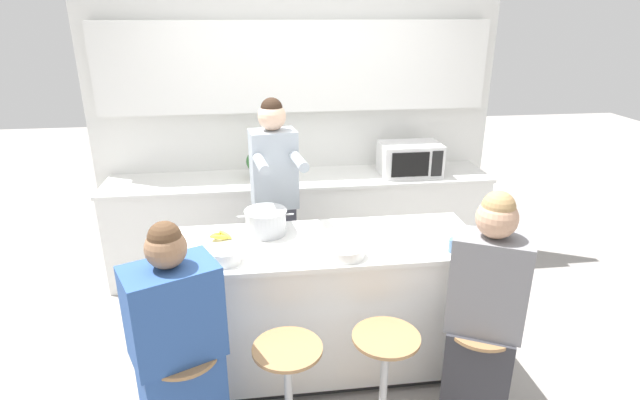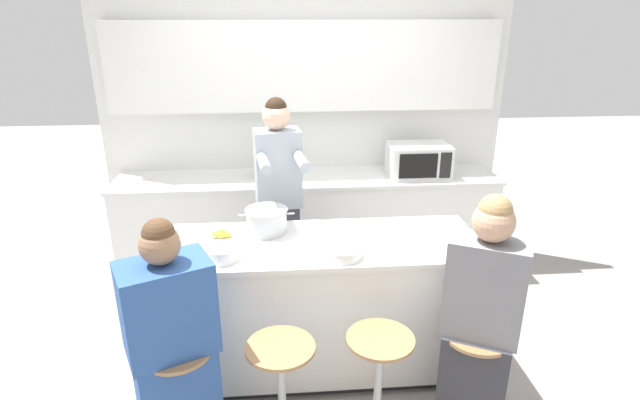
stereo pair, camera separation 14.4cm
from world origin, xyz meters
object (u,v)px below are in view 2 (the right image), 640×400
Objects in this scene: kitchen_island at (321,305)px; bar_stool_leftmost at (182,396)px; person_seated_near at (479,331)px; potted_plant at (265,162)px; bar_stool_center_left at (282,393)px; microwave at (418,160)px; banana_bunch at (221,234)px; bar_stool_rightmost at (472,379)px; fruit_bowl at (223,254)px; cooking_pot at (267,221)px; person_wrapped_blanket at (173,350)px; coffee_cup_near at (455,249)px; person_cooking at (279,212)px; juice_carton at (171,248)px; bar_stool_center_right at (378,384)px.

kitchen_island reaches higher than bar_stool_leftmost.
potted_plant is at bearing 147.25° from person_seated_near.
microwave is at bearing 58.23° from bar_stool_center_left.
person_seated_near is at bearing -27.61° from banana_bunch.
fruit_bowl is (-1.37, 0.43, 0.62)m from bar_stool_rightmost.
bar_stool_rightmost is at bearing -38.24° from kitchen_island.
cooking_pot is 1.97× the size of fruit_bowl.
kitchen_island reaches higher than bar_stool_rightmost.
banana_bunch is (-1.42, 0.74, 0.28)m from person_seated_near.
potted_plant is at bearing 53.34° from person_wrapped_blanket.
person_seated_near is 0.49m from coffee_cup_near.
banana_bunch is 2.02m from microwave.
bar_stool_rightmost is 1.84× the size of cooking_pot.
cooking_pot is at bearing 34.71° from person_wrapped_blanket.
kitchen_island is 1.76m from microwave.
person_wrapped_blanket is at bearing -102.35° from potted_plant.
person_cooking is at bearing -150.43° from microwave.
cooking_pot is 1.82× the size of juice_carton.
person_seated_near is (1.61, 0.00, 0.02)m from person_wrapped_blanket.
coffee_cup_near is at bearing -10.71° from person_wrapped_blanket.
juice_carton is at bearing -166.78° from kitchen_island.
bar_stool_center_right is 1.30m from banana_bunch.
bar_stool_center_right is at bearing 179.50° from bar_stool_rightmost.
coffee_cup_near is 0.44× the size of potted_plant.
banana_bunch is (-0.36, 0.77, 0.60)m from bar_stool_center_left.
coffee_cup_near is at bearing 93.60° from bar_stool_rightmost.
microwave reaches higher than cooking_pot.
bar_stool_center_left is 1.11m from person_seated_near.
kitchen_island is 12.48× the size of banana_bunch.
bar_stool_rightmost is at bearing 0.13° from bar_stool_leftmost.
juice_carton reaches higher than coffee_cup_near.
bar_stool_center_right is 1.84× the size of cooking_pot.
bar_stool_leftmost is 5.85× the size of coffee_cup_near.
coffee_cup_near is (1.03, 0.41, 0.62)m from bar_stool_center_left.
bar_stool_center_right is 1.13m from fruit_bowl.
banana_bunch reaches higher than bar_stool_rightmost.
fruit_bowl is 0.93× the size of juice_carton.
microwave is at bearing 37.73° from banana_bunch.
kitchen_island is at bearing 67.77° from bar_stool_center_left.
microwave is at bearing 48.29° from bar_stool_leftmost.
bar_stool_rightmost is 0.32m from person_seated_near.
coffee_cup_near is at bearing 21.43° from bar_stool_center_left.
person_wrapped_blanket is at bearing -118.45° from fruit_bowl.
juice_carton is (-0.29, -0.01, 0.05)m from fruit_bowl.
bar_stool_leftmost is at bearing -141.60° from kitchen_island.
bar_stool_center_left is 0.83m from fruit_bowl.
cooking_pot is 0.30m from banana_bunch.
banana_bunch is (-0.62, 0.12, 0.48)m from kitchen_island.
kitchen_island is at bearing 113.08° from bar_stool_center_right.
bar_stool_leftmost is 0.38× the size of person_cooking.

